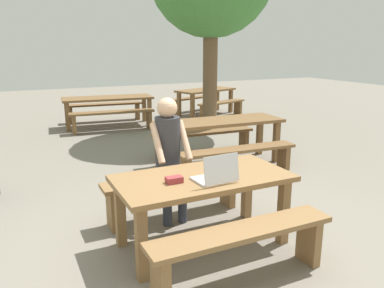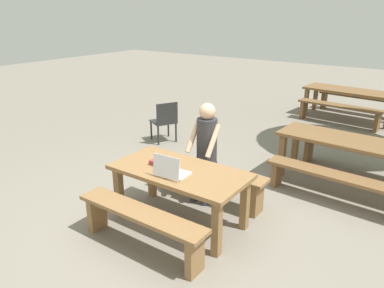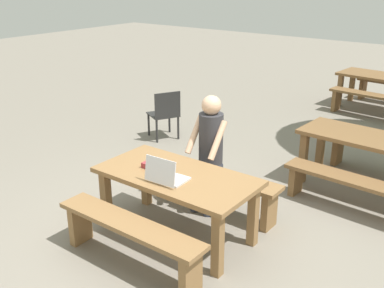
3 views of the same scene
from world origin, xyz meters
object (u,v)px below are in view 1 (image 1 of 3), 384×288
at_px(person_seated, 169,150).
at_px(picnic_table_distant, 108,101).
at_px(laptop, 216,175).
at_px(picnic_table_rear, 219,127).
at_px(picnic_table_mid, 206,93).
at_px(picnic_table_front, 203,186).
at_px(small_pouch, 174,180).

distance_m(person_seated, picnic_table_distant, 5.41).
relative_size(laptop, picnic_table_rear, 0.17).
bearing_deg(picnic_table_distant, laptop, -89.33).
distance_m(person_seated, picnic_table_mid, 6.74).
relative_size(picnic_table_front, picnic_table_rear, 0.78).
bearing_deg(picnic_table_mid, picnic_table_rear, -132.92).
distance_m(picnic_table_front, picnic_table_rear, 2.65).
xyz_separation_m(laptop, picnic_table_mid, (3.39, 6.63, -0.18)).
bearing_deg(picnic_table_rear, person_seated, -131.07).
distance_m(laptop, picnic_table_mid, 7.45).
relative_size(small_pouch, picnic_table_distant, 0.07).
bearing_deg(picnic_table_distant, picnic_table_mid, 13.41).
xyz_separation_m(laptop, small_pouch, (-0.35, 0.14, -0.04)).
xyz_separation_m(small_pouch, person_seated, (0.25, 0.72, 0.06)).
xyz_separation_m(small_pouch, picnic_table_mid, (3.74, 6.49, -0.14)).
distance_m(small_pouch, picnic_table_distant, 6.16).
bearing_deg(small_pouch, person_seated, 70.77).
relative_size(small_pouch, person_seated, 0.11).
distance_m(person_seated, picnic_table_rear, 2.18).
height_order(picnic_table_front, person_seated, person_seated).
distance_m(small_pouch, person_seated, 0.77).
height_order(picnic_table_front, picnic_table_mid, picnic_table_mid).
height_order(picnic_table_front, picnic_table_rear, picnic_table_rear).
xyz_separation_m(picnic_table_front, small_pouch, (-0.32, -0.06, 0.14)).
relative_size(laptop, small_pouch, 2.48).
bearing_deg(picnic_table_distant, picnic_table_rear, -71.34).
bearing_deg(laptop, picnic_table_rear, -123.40).
height_order(person_seated, picnic_table_distant, person_seated).
relative_size(picnic_table_front, small_pouch, 11.18).
relative_size(laptop, person_seated, 0.27).
bearing_deg(picnic_table_rear, small_pouch, -124.62).
bearing_deg(picnic_table_mid, picnic_table_distant, 169.99).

